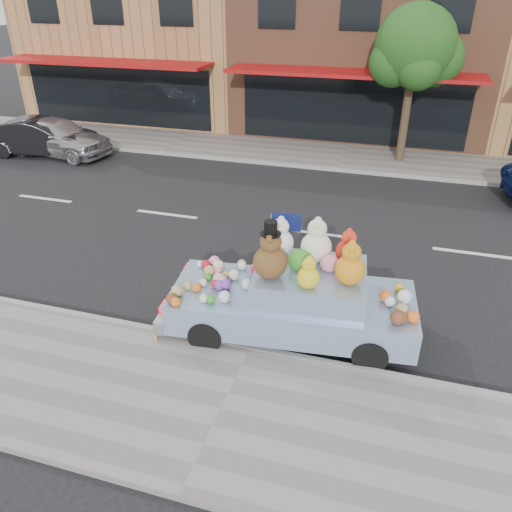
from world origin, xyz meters
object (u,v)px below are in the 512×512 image
(car_silver, at_px, (57,136))
(car_dark, at_px, (41,137))
(art_car, at_px, (294,295))
(street_tree, at_px, (415,53))

(car_silver, relative_size, car_dark, 1.02)
(car_dark, relative_size, art_car, 0.88)
(car_dark, bearing_deg, street_tree, -86.44)
(car_dark, xyz_separation_m, art_car, (11.39, -7.92, 0.14))
(street_tree, bearing_deg, art_car, -97.69)
(car_silver, bearing_deg, art_car, -119.32)
(street_tree, bearing_deg, car_dark, -167.49)
(car_silver, distance_m, car_dark, 0.59)
(street_tree, xyz_separation_m, car_dark, (-12.85, -2.85, -3.02))
(art_car, bearing_deg, street_tree, 76.29)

